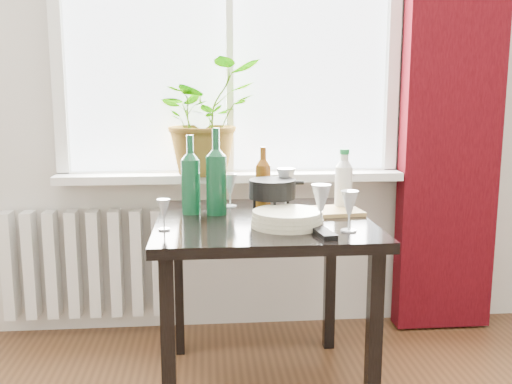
{
  "coord_description": "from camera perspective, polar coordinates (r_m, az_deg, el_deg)",
  "views": [
    {
      "loc": [
        -0.13,
        -0.69,
        1.24
      ],
      "look_at": [
        0.07,
        1.55,
        0.85
      ],
      "focal_mm": 40.0,
      "sensor_mm": 36.0,
      "label": 1
    }
  ],
  "objects": [
    {
      "name": "window",
      "position": [
        2.93,
        -2.71,
        16.92
      ],
      "size": [
        1.72,
        0.08,
        1.62
      ],
      "color": "white",
      "rests_on": "ground"
    },
    {
      "name": "windowsill",
      "position": [
        2.87,
        -2.53,
        1.57
      ],
      "size": [
        1.72,
        0.2,
        0.04
      ],
      "color": "white",
      "rests_on": "ground"
    },
    {
      "name": "curtain",
      "position": [
        3.07,
        19.14,
        10.39
      ],
      "size": [
        0.5,
        0.12,
        2.56
      ],
      "color": "#330409",
      "rests_on": "ground"
    },
    {
      "name": "radiator",
      "position": [
        3.06,
        -16.77,
        -6.87
      ],
      "size": [
        0.8,
        0.1,
        0.55
      ],
      "color": "white",
      "rests_on": "ground"
    },
    {
      "name": "table",
      "position": [
        2.33,
        0.66,
        -4.86
      ],
      "size": [
        0.85,
        0.85,
        0.74
      ],
      "color": "black",
      "rests_on": "ground"
    },
    {
      "name": "potted_plant",
      "position": [
        2.8,
        -5.12,
        7.47
      ],
      "size": [
        0.65,
        0.63,
        0.56
      ],
      "primitive_type": "imported",
      "rotation": [
        0.0,
        0.0,
        0.54
      ],
      "color": "#327820",
      "rests_on": "windowsill"
    },
    {
      "name": "wine_bottle_left",
      "position": [
        2.38,
        -6.56,
        1.8
      ],
      "size": [
        0.09,
        0.09,
        0.34
      ],
      "primitive_type": null,
      "rotation": [
        0.0,
        0.0,
        0.23
      ],
      "color": "#0D4423",
      "rests_on": "table"
    },
    {
      "name": "wine_bottle_right",
      "position": [
        2.36,
        -4.01,
        2.14
      ],
      "size": [
        0.1,
        0.1,
        0.37
      ],
      "primitive_type": null,
      "rotation": [
        0.0,
        0.0,
        0.22
      ],
      "color": "#0B3C1F",
      "rests_on": "table"
    },
    {
      "name": "bottle_amber",
      "position": [
        2.5,
        0.72,
        1.55
      ],
      "size": [
        0.08,
        0.08,
        0.27
      ],
      "primitive_type": null,
      "rotation": [
        0.0,
        0.0,
        0.26
      ],
      "color": "#66360B",
      "rests_on": "table"
    },
    {
      "name": "cleaning_bottle",
      "position": [
        2.49,
        8.76,
        1.25
      ],
      "size": [
        0.09,
        0.09,
        0.26
      ],
      "primitive_type": null,
      "rotation": [
        0.0,
        0.0,
        -0.23
      ],
      "color": "silver",
      "rests_on": "table"
    },
    {
      "name": "wineglass_front_right",
      "position": [
        2.11,
        6.5,
        -1.47
      ],
      "size": [
        0.08,
        0.08,
        0.17
      ],
      "primitive_type": null,
      "rotation": [
        0.0,
        0.0,
        0.03
      ],
      "color": "#AFB4BC",
      "rests_on": "table"
    },
    {
      "name": "wineglass_far_right",
      "position": [
        2.1,
        9.3,
        -1.85
      ],
      "size": [
        0.08,
        0.08,
        0.15
      ],
      "primitive_type": null,
      "rotation": [
        0.0,
        0.0,
        -0.22
      ],
      "color": "silver",
      "rests_on": "table"
    },
    {
      "name": "wineglass_back_center",
      "position": [
        2.43,
        3.0,
        0.28
      ],
      "size": [
        0.1,
        0.1,
        0.19
      ],
      "primitive_type": null,
      "rotation": [
        0.0,
        0.0,
        -0.29
      ],
      "color": "silver",
      "rests_on": "table"
    },
    {
      "name": "wineglass_back_left",
      "position": [
        2.53,
        -2.6,
        0.2
      ],
      "size": [
        0.08,
        0.08,
        0.15
      ],
      "primitive_type": null,
      "rotation": [
        0.0,
        0.0,
        0.41
      ],
      "color": "silver",
      "rests_on": "table"
    },
    {
      "name": "wineglass_front_left",
      "position": [
        2.13,
        -9.2,
        -2.24
      ],
      "size": [
        0.06,
        0.06,
        0.12
      ],
      "primitive_type": null,
      "rotation": [
        0.0,
        0.0,
        0.35
      ],
      "color": "#B1B7BE",
      "rests_on": "table"
    },
    {
      "name": "plate_stack",
      "position": [
        2.17,
        3.15,
        -2.67
      ],
      "size": [
        0.35,
        0.35,
        0.06
      ],
      "primitive_type": "cylinder",
      "rotation": [
        0.0,
        0.0,
        0.31
      ],
      "color": "beige",
      "rests_on": "table"
    },
    {
      "name": "fondue_pot",
      "position": [
        2.35,
        1.64,
        -0.55
      ],
      "size": [
        0.25,
        0.22,
        0.15
      ],
      "primitive_type": null,
      "rotation": [
        0.0,
        0.0,
        0.15
      ],
      "color": "black",
      "rests_on": "table"
    },
    {
      "name": "tv_remote",
      "position": [
        2.05,
        6.68,
        -4.03
      ],
      "size": [
        0.08,
        0.18,
        0.02
      ],
      "primitive_type": "cube",
      "rotation": [
        0.0,
        0.0,
        0.14
      ],
      "color": "black",
      "rests_on": "table"
    },
    {
      "name": "cutting_board",
      "position": [
        2.42,
        6.88,
        -1.94
      ],
      "size": [
        0.32,
        0.22,
        0.02
      ],
      "primitive_type": "cube",
      "rotation": [
        0.0,
        0.0,
        0.11
      ],
      "color": "tan",
      "rests_on": "table"
    }
  ]
}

